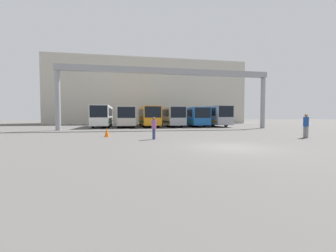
{
  "coord_description": "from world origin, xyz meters",
  "views": [
    {
      "loc": [
        -5.61,
        -11.02,
        1.67
      ],
      "look_at": [
        0.3,
        19.43,
        0.3
      ],
      "focal_mm": 24.0,
      "sensor_mm": 36.0,
      "label": 1
    }
  ],
  "objects_px": {
    "bus_slot_3": "(171,115)",
    "traffic_cone": "(107,132)",
    "bus_slot_0": "(102,115)",
    "pedestrian_near_left": "(306,125)",
    "pedestrian_far_center": "(154,128)",
    "bus_slot_4": "(191,116)",
    "bus_slot_1": "(126,116)",
    "bus_slot_5": "(212,115)",
    "bus_slot_2": "(148,115)"
  },
  "relations": [
    {
      "from": "bus_slot_3",
      "to": "traffic_cone",
      "type": "relative_size",
      "value": 13.89
    },
    {
      "from": "bus_slot_0",
      "to": "bus_slot_3",
      "type": "distance_m",
      "value": 10.71
    },
    {
      "from": "bus_slot_3",
      "to": "pedestrian_near_left",
      "type": "xyz_separation_m",
      "value": [
        6.29,
        -20.72,
        -0.79
      ]
    },
    {
      "from": "traffic_cone",
      "to": "bus_slot_3",
      "type": "bearing_deg",
      "value": 62.69
    },
    {
      "from": "bus_slot_3",
      "to": "pedestrian_far_center",
      "type": "relative_size",
      "value": 6.45
    },
    {
      "from": "bus_slot_0",
      "to": "pedestrian_near_left",
      "type": "height_order",
      "value": "bus_slot_0"
    },
    {
      "from": "bus_slot_3",
      "to": "pedestrian_near_left",
      "type": "distance_m",
      "value": 21.67
    },
    {
      "from": "bus_slot_4",
      "to": "traffic_cone",
      "type": "xyz_separation_m",
      "value": [
        -12.36,
        -17.43,
        -1.35
      ]
    },
    {
      "from": "bus_slot_1",
      "to": "traffic_cone",
      "type": "relative_size",
      "value": 13.94
    },
    {
      "from": "bus_slot_3",
      "to": "pedestrian_far_center",
      "type": "xyz_separation_m",
      "value": [
        -5.33,
        -19.64,
        -0.92
      ]
    },
    {
      "from": "bus_slot_1",
      "to": "pedestrian_near_left",
      "type": "xyz_separation_m",
      "value": [
        13.43,
        -20.74,
        -0.76
      ]
    },
    {
      "from": "pedestrian_far_center",
      "to": "bus_slot_3",
      "type": "bearing_deg",
      "value": 7.4
    },
    {
      "from": "bus_slot_0",
      "to": "pedestrian_far_center",
      "type": "height_order",
      "value": "bus_slot_0"
    },
    {
      "from": "bus_slot_5",
      "to": "pedestrian_near_left",
      "type": "xyz_separation_m",
      "value": [
        -0.85,
        -20.92,
        -0.9
      ]
    },
    {
      "from": "bus_slot_3",
      "to": "bus_slot_2",
      "type": "bearing_deg",
      "value": 164.48
    },
    {
      "from": "pedestrian_near_left",
      "to": "bus_slot_0",
      "type": "bearing_deg",
      "value": -163.64
    },
    {
      "from": "traffic_cone",
      "to": "bus_slot_5",
      "type": "bearing_deg",
      "value": 47.23
    },
    {
      "from": "bus_slot_1",
      "to": "pedestrian_near_left",
      "type": "distance_m",
      "value": 24.72
    },
    {
      "from": "bus_slot_1",
      "to": "bus_slot_5",
      "type": "relative_size",
      "value": 0.97
    },
    {
      "from": "bus_slot_4",
      "to": "pedestrian_far_center",
      "type": "relative_size",
      "value": 6.96
    },
    {
      "from": "bus_slot_1",
      "to": "pedestrian_near_left",
      "type": "height_order",
      "value": "bus_slot_1"
    },
    {
      "from": "bus_slot_0",
      "to": "traffic_cone",
      "type": "bearing_deg",
      "value": -83.63
    },
    {
      "from": "bus_slot_4",
      "to": "bus_slot_0",
      "type": "bearing_deg",
      "value": -179.06
    },
    {
      "from": "bus_slot_0",
      "to": "bus_slot_2",
      "type": "height_order",
      "value": "bus_slot_0"
    },
    {
      "from": "bus_slot_4",
      "to": "bus_slot_1",
      "type": "bearing_deg",
      "value": -177.95
    },
    {
      "from": "bus_slot_2",
      "to": "bus_slot_4",
      "type": "height_order",
      "value": "bus_slot_2"
    },
    {
      "from": "bus_slot_2",
      "to": "bus_slot_5",
      "type": "xyz_separation_m",
      "value": [
        10.71,
        -0.79,
        0.09
      ]
    },
    {
      "from": "bus_slot_0",
      "to": "traffic_cone",
      "type": "height_order",
      "value": "bus_slot_0"
    },
    {
      "from": "bus_slot_3",
      "to": "traffic_cone",
      "type": "xyz_separation_m",
      "value": [
        -8.79,
        -17.02,
        -1.4
      ]
    },
    {
      "from": "bus_slot_3",
      "to": "pedestrian_near_left",
      "type": "relative_size",
      "value": 5.58
    },
    {
      "from": "bus_slot_5",
      "to": "bus_slot_3",
      "type": "bearing_deg",
      "value": -178.37
    },
    {
      "from": "bus_slot_1",
      "to": "bus_slot_5",
      "type": "bearing_deg",
      "value": 0.73
    },
    {
      "from": "bus_slot_5",
      "to": "traffic_cone",
      "type": "distance_m",
      "value": 23.51
    },
    {
      "from": "bus_slot_0",
      "to": "pedestrian_near_left",
      "type": "xyz_separation_m",
      "value": [
        17.0,
        -20.89,
        -0.85
      ]
    },
    {
      "from": "pedestrian_near_left",
      "to": "bus_slot_4",
      "type": "bearing_deg",
      "value": 164.55
    },
    {
      "from": "pedestrian_near_left",
      "to": "traffic_cone",
      "type": "bearing_deg",
      "value": -126.55
    },
    {
      "from": "bus_slot_2",
      "to": "pedestrian_near_left",
      "type": "relative_size",
      "value": 6.65
    },
    {
      "from": "bus_slot_0",
      "to": "bus_slot_2",
      "type": "distance_m",
      "value": 7.19
    },
    {
      "from": "bus_slot_5",
      "to": "pedestrian_far_center",
      "type": "bearing_deg",
      "value": -122.14
    },
    {
      "from": "bus_slot_2",
      "to": "bus_slot_3",
      "type": "relative_size",
      "value": 1.19
    },
    {
      "from": "bus_slot_4",
      "to": "pedestrian_near_left",
      "type": "height_order",
      "value": "bus_slot_4"
    },
    {
      "from": "traffic_cone",
      "to": "pedestrian_far_center",
      "type": "bearing_deg",
      "value": -37.11
    },
    {
      "from": "bus_slot_3",
      "to": "bus_slot_4",
      "type": "relative_size",
      "value": 0.93
    },
    {
      "from": "bus_slot_1",
      "to": "bus_slot_3",
      "type": "distance_m",
      "value": 7.14
    },
    {
      "from": "bus_slot_2",
      "to": "traffic_cone",
      "type": "bearing_deg",
      "value": -106.16
    },
    {
      "from": "bus_slot_1",
      "to": "pedestrian_far_center",
      "type": "relative_size",
      "value": 6.48
    },
    {
      "from": "bus_slot_2",
      "to": "bus_slot_1",
      "type": "bearing_deg",
      "value": -164.78
    },
    {
      "from": "bus_slot_3",
      "to": "pedestrian_far_center",
      "type": "bearing_deg",
      "value": -105.18
    },
    {
      "from": "bus_slot_4",
      "to": "bus_slot_2",
      "type": "bearing_deg",
      "value": 175.29
    },
    {
      "from": "bus_slot_0",
      "to": "bus_slot_1",
      "type": "distance_m",
      "value": 3.57
    }
  ]
}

